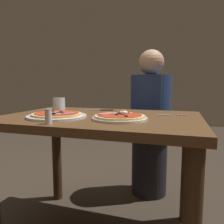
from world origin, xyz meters
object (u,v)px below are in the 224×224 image
object	(u,v)px
diner_person	(150,127)
pizza_foreground	(120,117)
water_glass_near	(59,106)
fork	(169,115)
dining_table	(101,138)
pizza_across_left	(57,115)
salt_shaker	(48,117)
knife	(101,110)

from	to	relation	value
diner_person	pizza_foreground	bearing A→B (deg)	85.39
water_glass_near	fork	bearing A→B (deg)	4.48
dining_table	fork	xyz separation A→B (m)	(0.37, 0.12, 0.13)
pizza_foreground	diner_person	xyz separation A→B (m)	(0.06, 0.73, -0.18)
pizza_across_left	diner_person	bearing A→B (deg)	62.38
dining_table	water_glass_near	xyz separation A→B (m)	(-0.30, 0.07, 0.17)
dining_table	diner_person	world-z (taller)	diner_person
fork	salt_shaker	xyz separation A→B (m)	(-0.49, -0.44, 0.03)
salt_shaker	pizza_foreground	bearing A→B (deg)	39.02
salt_shaker	pizza_across_left	bearing A→B (deg)	111.13
pizza_across_left	diner_person	xyz separation A→B (m)	(0.40, 0.76, -0.18)
knife	salt_shaker	distance (m)	0.55
dining_table	salt_shaker	size ratio (longest dim) A/B	16.22
fork	diner_person	size ratio (longest dim) A/B	0.13
diner_person	salt_shaker	bearing A→B (deg)	71.03
fork	salt_shaker	world-z (taller)	salt_shaker
fork	knife	world-z (taller)	knife
water_glass_near	salt_shaker	world-z (taller)	water_glass_near
dining_table	fork	bearing A→B (deg)	18.47
dining_table	knife	distance (m)	0.28
water_glass_near	salt_shaker	distance (m)	0.42
water_glass_near	diner_person	xyz separation A→B (m)	(0.50, 0.56, -0.21)
pizza_across_left	water_glass_near	xyz separation A→B (m)	(-0.11, 0.20, 0.03)
pizza_foreground	water_glass_near	bearing A→B (deg)	159.06
knife	pizza_across_left	bearing A→B (deg)	-107.25
pizza_across_left	knife	distance (m)	0.38
dining_table	fork	distance (m)	0.41
pizza_across_left	water_glass_near	size ratio (longest dim) A/B	3.37
pizza_across_left	salt_shaker	xyz separation A→B (m)	(0.07, -0.19, 0.02)
salt_shaker	diner_person	world-z (taller)	diner_person
pizza_across_left	salt_shaker	bearing A→B (deg)	-68.87
fork	dining_table	bearing A→B (deg)	-161.53
pizza_foreground	knife	size ratio (longest dim) A/B	1.48
salt_shaker	diner_person	xyz separation A→B (m)	(0.32, 0.94, -0.20)
knife	pizza_foreground	bearing A→B (deg)	-56.19
dining_table	water_glass_near	distance (m)	0.35
knife	diner_person	xyz separation A→B (m)	(0.28, 0.39, -0.17)
water_glass_near	pizza_foreground	bearing A→B (deg)	-20.94
knife	diner_person	bearing A→B (deg)	54.24
water_glass_near	knife	world-z (taller)	water_glass_near
dining_table	salt_shaker	distance (m)	0.38
knife	diner_person	world-z (taller)	diner_person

